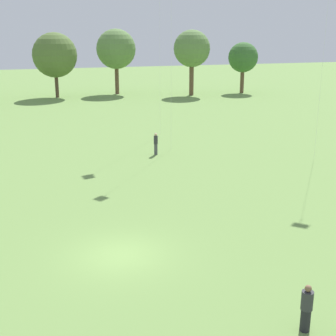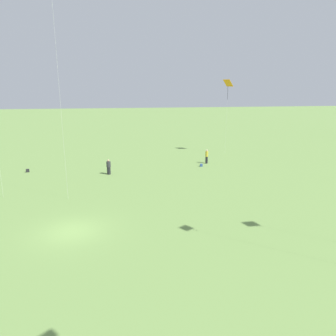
{
  "view_description": "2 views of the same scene",
  "coord_description": "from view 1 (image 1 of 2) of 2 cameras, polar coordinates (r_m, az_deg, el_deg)",
  "views": [
    {
      "loc": [
        -4.21,
        -19.57,
        10.06
      ],
      "look_at": [
        2.98,
        1.89,
        3.46
      ],
      "focal_mm": 50.0,
      "sensor_mm": 36.0,
      "label": 1
    },
    {
      "loc": [
        21.7,
        3.65,
        9.98
      ],
      "look_at": [
        -0.45,
        6.83,
        4.2
      ],
      "focal_mm": 35.0,
      "sensor_mm": 36.0,
      "label": 2
    }
  ],
  "objects": [
    {
      "name": "ground_plane",
      "position": [
        22.4,
        -5.79,
        -10.52
      ],
      "size": [
        240.0,
        240.0,
        0.0
      ],
      "primitive_type": "plane",
      "color": "#6B8E47"
    },
    {
      "name": "tree_3",
      "position": [
        76.99,
        -13.63,
        13.22
      ],
      "size": [
        6.92,
        6.92,
        10.06
      ],
      "color": "brown",
      "rests_on": "ground_plane"
    },
    {
      "name": "tree_4",
      "position": [
        79.83,
        -6.36,
        14.2
      ],
      "size": [
        6.47,
        6.47,
        10.61
      ],
      "color": "brown",
      "rests_on": "ground_plane"
    },
    {
      "name": "tree_5",
      "position": [
        77.79,
        2.93,
        14.3
      ],
      "size": [
        5.9,
        5.9,
        10.46
      ],
      "color": "brown",
      "rests_on": "ground_plane"
    },
    {
      "name": "tree_6",
      "position": [
        81.97,
        9.14,
        13.14
      ],
      "size": [
        4.99,
        4.99,
        8.45
      ],
      "color": "brown",
      "rests_on": "ground_plane"
    },
    {
      "name": "person_0",
      "position": [
        17.52,
        16.52,
        -16.09
      ],
      "size": [
        0.57,
        0.57,
        1.78
      ],
      "rotation": [
        0.0,
        0.0,
        3.7
      ],
      "color": "#232328",
      "rests_on": "ground_plane"
    },
    {
      "name": "person_3",
      "position": [
        39.65,
        -1.5,
        2.98
      ],
      "size": [
        0.45,
        0.45,
        1.89
      ],
      "rotation": [
        0.0,
        0.0,
        5.83
      ],
      "color": "#4C4C51",
      "rests_on": "ground_plane"
    }
  ]
}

